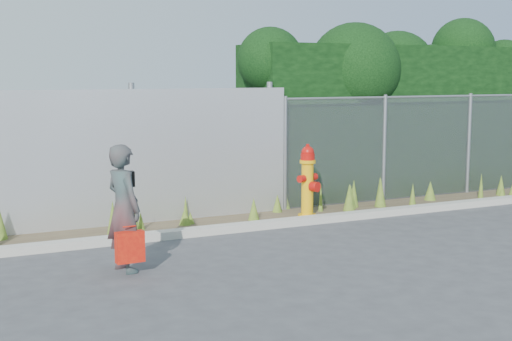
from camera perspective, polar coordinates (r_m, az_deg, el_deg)
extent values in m
plane|color=#3E3E41|center=(9.80, 5.18, -6.69)|extent=(80.00, 80.00, 0.00)
cube|color=#A8A498|center=(11.33, 0.49, -4.38)|extent=(16.00, 0.22, 0.12)
cube|color=#4D3F2C|center=(11.87, -0.80, -4.09)|extent=(16.00, 1.20, 0.01)
cone|color=#4B6C20|center=(11.15, -11.20, -4.40)|extent=(0.13, 0.13, 0.25)
cone|color=#4B6C20|center=(12.76, 7.47, -2.21)|extent=(0.22, 0.22, 0.50)
cone|color=#4B6C20|center=(13.25, 9.93, -1.79)|extent=(0.21, 0.21, 0.54)
cone|color=#4B6C20|center=(14.16, 13.76, -1.63)|extent=(0.23, 0.23, 0.38)
cone|color=#4B6C20|center=(14.79, 19.81, -1.61)|extent=(0.16, 0.16, 0.31)
cone|color=#4B6C20|center=(13.15, 7.82, -1.89)|extent=(0.18, 0.18, 0.51)
cone|color=#4B6C20|center=(11.65, -5.27, -3.87)|extent=(0.14, 0.14, 0.20)
cone|color=#4B6C20|center=(11.93, -5.66, -3.06)|extent=(0.10, 0.10, 0.42)
cone|color=#4B6C20|center=(11.09, -9.59, -3.64)|extent=(0.09, 0.09, 0.54)
cone|color=#4B6C20|center=(10.91, -11.37, -3.86)|extent=(0.20, 0.20, 0.55)
cone|color=#4B6C20|center=(13.02, 7.56, -2.14)|extent=(0.22, 0.22, 0.44)
cone|color=#4B6C20|center=(11.57, -5.71, -3.74)|extent=(0.20, 0.20, 0.29)
cone|color=#4B6C20|center=(13.42, 9.88, -1.67)|extent=(0.18, 0.18, 0.54)
cone|color=#4B6C20|center=(11.87, -0.18, -3.17)|extent=(0.19, 0.19, 0.38)
cone|color=#4B6C20|center=(12.57, 1.72, -2.69)|extent=(0.18, 0.18, 0.33)
cone|color=#4B6C20|center=(13.53, 12.42, -1.92)|extent=(0.13, 0.13, 0.42)
cone|color=#4B6C20|center=(14.66, 17.56, -1.20)|extent=(0.10, 0.10, 0.50)
cone|color=#4B6C20|center=(14.79, 19.07, -1.73)|extent=(0.15, 0.15, 0.23)
cone|color=#4B6C20|center=(12.66, 5.20, -2.22)|extent=(0.09, 0.09, 0.52)
cone|color=#4B6C20|center=(12.89, 2.43, -2.51)|extent=(0.16, 0.16, 0.29)
cone|color=#4B6C20|center=(11.32, -9.20, -4.07)|extent=(0.13, 0.13, 0.28)
cone|color=#4B6C20|center=(15.13, 19.01, -1.17)|extent=(0.18, 0.18, 0.41)
cube|color=#B8BBC0|center=(11.33, -17.21, 0.61)|extent=(8.50, 0.08, 2.20)
cylinder|color=gray|center=(11.77, -9.83, 1.34)|extent=(0.10, 0.10, 2.30)
cylinder|color=gray|center=(12.68, 1.09, 1.90)|extent=(0.10, 0.10, 2.30)
cube|color=gray|center=(14.49, 13.58, 1.82)|extent=(6.50, 0.03, 2.00)
cylinder|color=gray|center=(14.42, 13.70, 5.78)|extent=(6.50, 0.04, 0.04)
cylinder|color=gray|center=(12.70, 2.34, 1.34)|extent=(0.07, 0.07, 2.05)
cylinder|color=gray|center=(13.84, 10.21, 1.75)|extent=(0.07, 0.07, 2.05)
cylinder|color=gray|center=(15.17, 16.65, 2.06)|extent=(0.07, 0.07, 2.05)
cube|color=black|center=(15.41, 12.14, 4.07)|extent=(7.30, 1.60, 3.00)
sphere|color=black|center=(13.40, 1.14, 8.81)|extent=(1.23, 1.23, 1.23)
sphere|color=black|center=(14.18, 4.36, 7.52)|extent=(1.14, 1.14, 1.14)
sphere|color=black|center=(14.33, 7.88, 8.03)|extent=(1.83, 1.83, 1.83)
sphere|color=black|center=(15.01, 8.78, 7.64)|extent=(1.12, 1.12, 1.12)
sphere|color=black|center=(15.49, 11.20, 7.93)|extent=(1.62, 1.62, 1.62)
sphere|color=black|center=(16.09, 13.78, 7.69)|extent=(1.17, 1.17, 1.17)
sphere|color=black|center=(16.40, 16.22, 9.25)|extent=(1.38, 1.38, 1.38)
sphere|color=black|center=(16.87, 19.18, 7.93)|extent=(1.15, 1.15, 1.15)
cylinder|color=#EAAA0C|center=(12.19, 4.11, -3.66)|extent=(0.31, 0.31, 0.07)
cylinder|color=#EAAA0C|center=(12.11, 4.13, -1.61)|extent=(0.20, 0.20, 0.95)
cylinder|color=#EAAA0C|center=(12.04, 4.15, 0.72)|extent=(0.27, 0.27, 0.06)
cylinder|color=#B20F0A|center=(12.03, 4.15, 1.09)|extent=(0.23, 0.23, 0.11)
sphere|color=#B20F0A|center=(12.02, 4.16, 1.46)|extent=(0.21, 0.21, 0.21)
cylinder|color=#B20F0A|center=(12.01, 4.16, 1.99)|extent=(0.06, 0.06, 0.06)
cylinder|color=#B20F0A|center=(12.00, 3.49, -0.64)|extent=(0.11, 0.12, 0.12)
cylinder|color=#B20F0A|center=(12.15, 4.78, -0.55)|extent=(0.11, 0.12, 0.12)
cylinder|color=#B20F0A|center=(11.96, 4.51, -1.33)|extent=(0.17, 0.13, 0.17)
imported|color=#0F5F5C|center=(8.94, -10.55, -2.98)|extent=(0.53, 0.66, 1.59)
cube|color=#B90D0A|center=(8.79, -10.06, -6.04)|extent=(0.34, 0.13, 0.38)
cylinder|color=#B90D0A|center=(8.73, -10.10, -4.43)|extent=(0.16, 0.01, 0.01)
cube|color=black|center=(9.03, -10.54, -0.69)|extent=(0.26, 0.11, 0.19)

